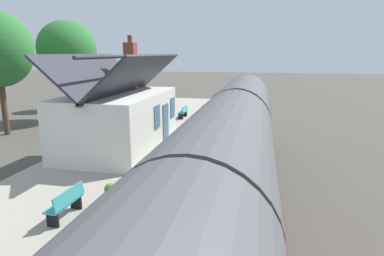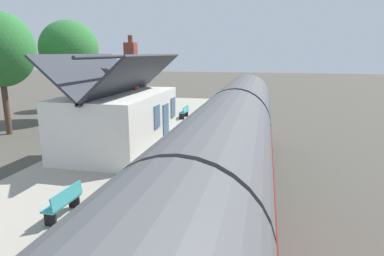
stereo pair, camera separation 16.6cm
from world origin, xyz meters
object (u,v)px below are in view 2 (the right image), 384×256
Objects in this scene: planter_edge_near at (193,136)px; bench_mid_platform at (64,202)px; planter_bench_right at (129,117)px; planter_corner_building at (148,111)px; station_building at (120,118)px; planter_under_sign at (204,116)px; tree_distant at (69,49)px; tree_far_right at (76,66)px; train at (219,184)px; planter_bench_left at (206,109)px; station_sign_board at (216,100)px; planter_edge_far at (109,193)px; bench_by_lamp at (185,111)px.

bench_mid_platform is at bearing 166.50° from planter_edge_near.
planter_corner_building is (2.84, -0.29, -0.06)m from planter_bench_right.
planter_under_sign is (7.44, -2.88, -1.16)m from station_building.
planter_edge_near is at bearing -125.84° from tree_distant.
station_building reaches higher than planter_corner_building.
tree_far_right reaches higher than planter_under_sign.
planter_bench_left is at bearing 11.42° from train.
planter_bench_right is 6.81m from station_sign_board.
tree_distant is (16.28, 11.33, 4.56)m from planter_edge_far.
bench_mid_platform reaches higher than planter_edge_far.
planter_edge_near is at bearing -173.96° from planter_bench_left.
planter_bench_right reaches higher than bench_mid_platform.
planter_edge_near is 8.55m from station_sign_board.
tree_distant is at bearing -152.87° from tree_far_right.
station_sign_board is 16.05m from tree_far_right.
tree_far_right is (7.10, 10.07, 2.94)m from planter_corner_building.
station_sign_board is at bearing 8.82° from train.
bench_by_lamp is (14.87, 4.59, -0.79)m from train.
tree_distant is at bearing 55.82° from planter_bench_right.
tree_far_right is (5.07, 2.60, -1.61)m from tree_distant.
planter_bench_left is at bearing -3.65° from bench_mid_platform.
planter_under_sign is at bearing -116.92° from bench_by_lamp.
bench_mid_platform is 1.85× the size of planter_corner_building.
planter_corner_building reaches higher than planter_edge_far.
station_sign_board reaches higher than planter_bench_right.
train is at bearing -85.06° from bench_mid_platform.
train is 14.38m from planter_under_sign.
bench_by_lamp is 1.55× the size of planter_edge_near.
planter_edge_far is 0.82× the size of planter_edge_near.
tree_far_right is at bearing 69.04° from planter_bench_left.
planter_edge_near is 1.21× the size of planter_bench_left.
station_building reaches higher than planter_edge_far.
train is 3.05× the size of tree_distant.
tree_distant reaches higher than planter_corner_building.
planter_bench_right is (5.44, 1.84, -1.07)m from station_building.
planter_under_sign is 0.72× the size of planter_edge_near.
tree_far_right is (15.39, 11.62, 1.81)m from station_building.
station_sign_board is at bearing -18.47° from station_building.
station_sign_board is 0.26× the size of tree_far_right.
train is 8.34m from planter_edge_near.
station_building is 9.66× the size of planter_bench_left.
station_building is at bearing 165.96° from planter_bench_left.
train is at bearing -153.57° from planter_corner_building.
planter_edge_far is 1.00× the size of planter_bench_left.
tree_distant is (16.92, 14.87, 3.68)m from train.
bench_mid_platform is at bearing -148.89° from tree_distant.
planter_bench_right is 9.77m from tree_distant.
planter_corner_building is at bearing 15.16° from planter_edge_far.
tree_distant is (2.87, 11.90, 4.58)m from planter_under_sign.
planter_corner_building is (0.84, 4.43, 0.03)m from planter_under_sign.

